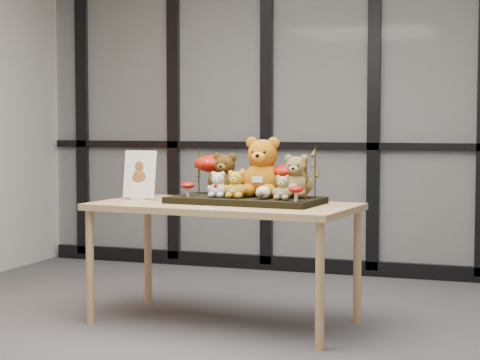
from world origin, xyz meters
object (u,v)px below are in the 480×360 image
at_px(bear_small_yellow, 236,183).
at_px(diorama_tray, 246,200).
at_px(display_table, 224,214).
at_px(bear_brown_medium, 225,172).
at_px(mushroom_back_right, 286,179).
at_px(mushroom_front_right, 296,193).
at_px(plush_cream_hedgehog, 263,192).
at_px(bear_white_bow, 218,183).
at_px(mushroom_front_left, 188,188).
at_px(sign_holder, 140,177).
at_px(bear_beige_small, 283,186).
at_px(mushroom_back_left, 213,172).
at_px(bear_pooh_yellow, 263,164).
at_px(bear_tan_back, 296,174).

bearing_deg(bear_small_yellow, diorama_tray, 77.20).
relative_size(display_table, bear_brown_medium, 5.72).
relative_size(mushroom_back_right, mushroom_front_right, 2.20).
bearing_deg(display_table, diorama_tray, 26.57).
relative_size(bear_small_yellow, plush_cream_hedgehog, 2.13).
height_order(bear_brown_medium, bear_white_bow, bear_brown_medium).
xyz_separation_m(bear_small_yellow, mushroom_front_left, (-0.32, 0.01, -0.04)).
bearing_deg(mushroom_front_right, sign_holder, 169.11).
relative_size(bear_beige_small, mushroom_back_left, 0.59).
relative_size(display_table, bear_white_bow, 9.45).
height_order(display_table, mushroom_front_right, mushroom_front_right).
relative_size(display_table, mushroom_front_right, 16.60).
bearing_deg(bear_beige_small, diorama_tray, 161.48).
distance_m(diorama_tray, plush_cream_hedgehog, 0.20).
height_order(bear_pooh_yellow, mushroom_front_right, bear_pooh_yellow).
xyz_separation_m(diorama_tray, bear_beige_small, (0.27, -0.12, 0.10)).
xyz_separation_m(display_table, bear_small_yellow, (0.09, -0.04, 0.20)).
relative_size(display_table, mushroom_back_right, 7.54).
bearing_deg(mushroom_front_right, bear_white_bow, 168.76).
bearing_deg(mushroom_back_right, plush_cream_hedgehog, -112.36).
xyz_separation_m(bear_tan_back, bear_white_bow, (-0.45, -0.14, -0.06)).
bearing_deg(sign_holder, bear_brown_medium, 11.40).
bearing_deg(display_table, mushroom_back_left, 129.04).
bearing_deg(bear_brown_medium, mushroom_front_right, -24.12).
distance_m(diorama_tray, mushroom_back_left, 0.38).
distance_m(bear_tan_back, mushroom_back_left, 0.61).
distance_m(diorama_tray, mushroom_back_right, 0.28).
relative_size(bear_beige_small, sign_holder, 0.51).
bearing_deg(bear_small_yellow, sign_holder, 175.66).
xyz_separation_m(diorama_tray, mushroom_back_left, (-0.29, 0.19, 0.16)).
distance_m(display_table, bear_small_yellow, 0.22).
distance_m(bear_beige_small, mushroom_front_left, 0.63).
bearing_deg(bear_small_yellow, plush_cream_hedgehog, -0.91).
relative_size(bear_beige_small, mushroom_front_right, 1.62).
bearing_deg(sign_holder, mushroom_back_left, 22.55).
height_order(bear_brown_medium, plush_cream_hedgehog, bear_brown_medium).
height_order(bear_small_yellow, mushroom_back_right, mushroom_back_right).
height_order(bear_brown_medium, bear_small_yellow, bear_brown_medium).
bearing_deg(bear_white_bow, mushroom_front_left, -176.70).
height_order(diorama_tray, bear_pooh_yellow, bear_pooh_yellow).
distance_m(bear_tan_back, bear_small_yellow, 0.37).
bearing_deg(mushroom_front_left, bear_tan_back, 11.67).
relative_size(bear_pooh_yellow, bear_beige_small, 2.50).
bearing_deg(mushroom_back_right, bear_brown_medium, 176.43).
height_order(bear_pooh_yellow, sign_holder, bear_pooh_yellow).
xyz_separation_m(display_table, sign_holder, (-0.60, 0.07, 0.21)).
relative_size(mushroom_front_right, sign_holder, 0.32).
height_order(bear_beige_small, mushroom_back_left, mushroom_back_left).
xyz_separation_m(display_table, bear_white_bow, (-0.02, -0.04, 0.19)).
height_order(bear_brown_medium, mushroom_front_left, bear_brown_medium).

